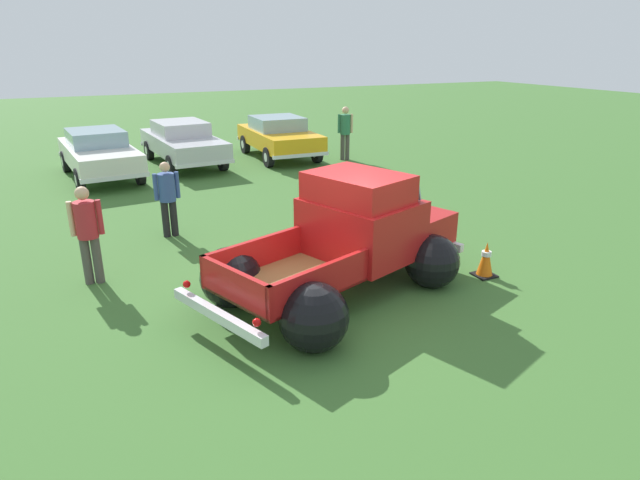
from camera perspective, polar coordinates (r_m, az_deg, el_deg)
ground_plane at (r=8.86m, az=1.42°, el=-5.75°), size 80.00×80.00×0.00m
vintage_pickup_truck at (r=8.83m, az=3.20°, el=-0.53°), size 5.00×3.86×1.96m
show_car_0 at (r=17.75m, az=-22.32°, el=8.58°), size 2.24×4.67×1.43m
show_car_1 at (r=18.86m, az=-14.29°, el=10.05°), size 2.17×4.72×1.43m
show_car_2 at (r=19.55m, az=-4.37°, el=10.93°), size 2.02×4.23×1.43m
spectator_0 at (r=9.72m, az=-23.35°, el=1.05°), size 0.54×0.40×1.69m
spectator_1 at (r=19.08m, az=2.68°, el=11.57°), size 0.53×0.43×1.83m
spectator_2 at (r=11.67m, az=-15.80°, el=4.60°), size 0.53×0.34×1.59m
lane_cone_0 at (r=9.86m, az=17.09°, el=-1.96°), size 0.36×0.36×0.63m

